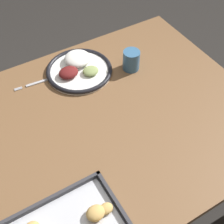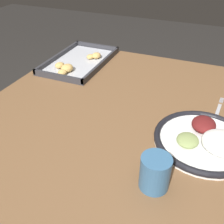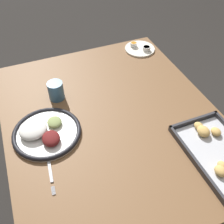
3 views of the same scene
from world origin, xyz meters
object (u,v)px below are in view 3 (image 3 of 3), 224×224
object	(u,v)px
fork	(50,170)
saucer_plate	(140,48)
dinner_plate	(45,132)
baking_tray	(219,152)
drinking_cup	(56,91)

from	to	relation	value
fork	saucer_plate	xyz separation A→B (m)	(-0.66, 0.72, 0.01)
dinner_plate	baking_tray	bearing A→B (deg)	59.97
saucer_plate	baking_tray	world-z (taller)	baking_tray
dinner_plate	saucer_plate	xyz separation A→B (m)	(-0.47, 0.69, -0.01)
dinner_plate	drinking_cup	size ratio (longest dim) A/B	3.21
saucer_plate	dinner_plate	bearing A→B (deg)	-56.07
drinking_cup	dinner_plate	bearing A→B (deg)	-25.68
saucer_plate	baking_tray	xyz separation A→B (m)	(0.84, -0.05, 0.00)
saucer_plate	baking_tray	size ratio (longest dim) A/B	0.46
dinner_plate	baking_tray	distance (m)	0.74
dinner_plate	baking_tray	size ratio (longest dim) A/B	0.74
baking_tray	drinking_cup	world-z (taller)	drinking_cup
fork	drinking_cup	world-z (taller)	drinking_cup
dinner_plate	saucer_plate	world-z (taller)	dinner_plate
fork	baking_tray	distance (m)	0.69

